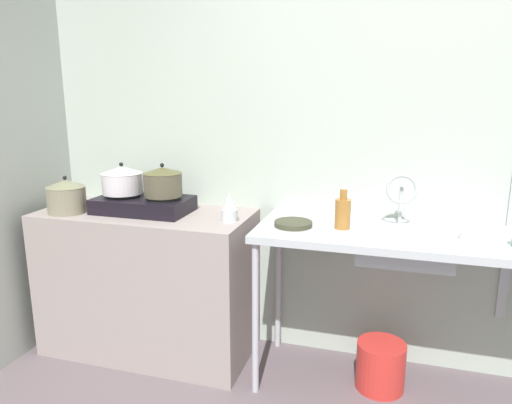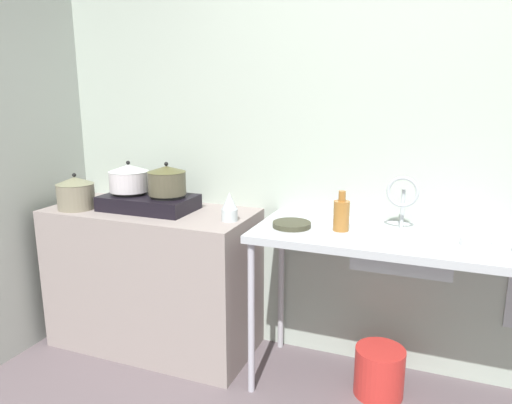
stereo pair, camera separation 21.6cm
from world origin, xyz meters
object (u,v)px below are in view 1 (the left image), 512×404
at_px(pot_on_left_burner, 122,180).
at_px(bottle_by_sink, 343,213).
at_px(stove, 143,204).
at_px(pot_on_right_burner, 163,182).
at_px(percolator, 229,208).
at_px(pot_beside_stove, 66,196).
at_px(small_bowl_on_drainboard, 474,236).
at_px(frying_pan, 293,224).
at_px(bucket_on_floor, 381,366).
at_px(faucet, 402,192).
at_px(sink_basin, 404,248).

xyz_separation_m(pot_on_left_burner, bottle_by_sink, (1.31, -0.01, -0.10)).
height_order(stove, pot_on_right_burner, pot_on_right_burner).
relative_size(percolator, bottle_by_sink, 0.78).
bearing_deg(pot_beside_stove, small_bowl_on_drainboard, 2.75).
height_order(stove, pot_beside_stove, pot_beside_stove).
relative_size(pot_beside_stove, frying_pan, 1.11).
bearing_deg(pot_on_right_burner, percolator, -6.81).
height_order(small_bowl_on_drainboard, bucket_on_floor, small_bowl_on_drainboard).
relative_size(pot_on_right_burner, faucet, 0.78).
height_order(sink_basin, small_bowl_on_drainboard, small_bowl_on_drainboard).
bearing_deg(bottle_by_sink, bucket_on_floor, -2.45).
height_order(pot_on_right_burner, bucket_on_floor, pot_on_right_burner).
relative_size(faucet, small_bowl_on_drainboard, 2.14).
height_order(pot_beside_stove, bucket_on_floor, pot_beside_stove).
bearing_deg(frying_pan, percolator, -178.69).
relative_size(pot_beside_stove, small_bowl_on_drainboard, 1.66).
relative_size(pot_on_right_burner, bucket_on_floor, 0.86).
bearing_deg(small_bowl_on_drainboard, percolator, -179.09).
height_order(percolator, bottle_by_sink, bottle_by_sink).
height_order(stove, faucet, faucet).
height_order(stove, bottle_by_sink, bottle_by_sink).
bearing_deg(faucet, pot_on_right_burner, -176.22).
bearing_deg(bucket_on_floor, stove, 179.18).
distance_m(sink_basin, small_bowl_on_drainboard, 0.33).
height_order(pot_beside_stove, percolator, pot_beside_stove).
relative_size(pot_beside_stove, bottle_by_sink, 1.08).
height_order(frying_pan, bucket_on_floor, frying_pan).
relative_size(pot_on_left_burner, pot_on_right_burner, 1.07).
bearing_deg(faucet, sink_basin, -76.90).
distance_m(frying_pan, small_bowl_on_drainboard, 0.89).
distance_m(pot_beside_stove, small_bowl_on_drainboard, 2.24).
bearing_deg(pot_on_left_burner, pot_on_right_burner, 0.00).
distance_m(pot_on_right_burner, bottle_by_sink, 1.04).
height_order(pot_beside_stove, bottle_by_sink, pot_beside_stove).
xyz_separation_m(percolator, bucket_on_floor, (0.85, 0.03, -0.84)).
distance_m(pot_on_right_burner, frying_pan, 0.81).
xyz_separation_m(sink_basin, bottle_by_sink, (-0.32, 0.03, 0.15)).
bearing_deg(sink_basin, stove, 178.34).
xyz_separation_m(pot_on_left_burner, small_bowl_on_drainboard, (1.94, -0.03, -0.17)).
bearing_deg(pot_on_left_burner, pot_beside_stove, -154.74).
distance_m(pot_on_left_burner, pot_on_right_burner, 0.27).
height_order(sink_basin, bottle_by_sink, bottle_by_sink).
bearing_deg(pot_beside_stove, bottle_by_sink, 4.60).
xyz_separation_m(percolator, faucet, (0.90, 0.14, 0.11)).
distance_m(pot_beside_stove, faucet, 1.90).
bearing_deg(small_bowl_on_drainboard, faucet, 161.18).
relative_size(bottle_by_sink, bucket_on_floor, 0.79).
distance_m(percolator, bottle_by_sink, 0.61).
relative_size(stove, frying_pan, 2.74).
distance_m(stove, percolator, 0.56).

